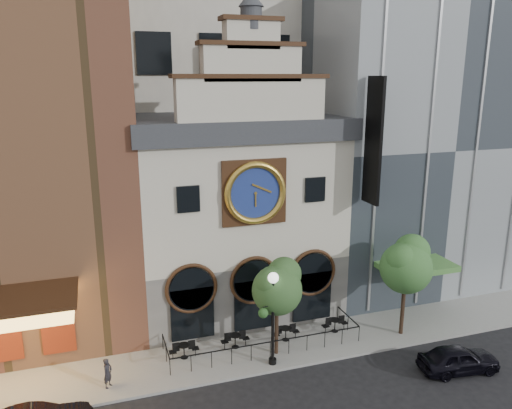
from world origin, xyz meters
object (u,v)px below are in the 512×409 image
object	(u,v)px
bistro_1	(235,340)
bistro_3	(335,324)
bistro_2	(286,333)
tree_right	(407,264)
tree_left	(278,286)
pedestrian	(108,373)
lamppost	(273,308)
car_right	(459,359)
bistro_0	(184,350)

from	to	relation	value
bistro_1	bistro_3	size ratio (longest dim) A/B	1.00
bistro_1	bistro_2	distance (m)	2.92
tree_right	tree_left	bearing A→B (deg)	178.09
bistro_2	pedestrian	world-z (taller)	pedestrian
tree_left	pedestrian	bearing A→B (deg)	-177.73
tree_left	lamppost	bearing A→B (deg)	-122.73
bistro_2	bistro_3	distance (m)	3.09
car_right	pedestrian	size ratio (longest dim) A/B	2.74
bistro_2	pedestrian	bearing A→B (deg)	-171.71
car_right	bistro_0	bearing A→B (deg)	74.84
tree_left	bistro_3	bearing A→B (deg)	15.17
bistro_2	car_right	world-z (taller)	car_right
bistro_0	car_right	world-z (taller)	car_right
bistro_0	tree_left	distance (m)	6.03
bistro_3	tree_right	bearing A→B (deg)	-20.37
tree_left	bistro_2	bearing A→B (deg)	49.15
bistro_1	tree_left	bearing A→B (deg)	-31.14
lamppost	bistro_3	bearing A→B (deg)	15.67
bistro_2	tree_left	xyz separation A→B (m)	(-0.92, -1.06, 3.42)
bistro_0	tree_right	size ratio (longest dim) A/B	0.27
bistro_0	car_right	xyz separation A→B (m)	(13.10, -5.36, 0.08)
pedestrian	tree_left	world-z (taller)	tree_left
car_right	tree_left	bearing A→B (deg)	69.47
bistro_2	tree_left	size ratio (longest dim) A/B	0.30
bistro_2	bistro_0	bearing A→B (deg)	-179.82
bistro_1	tree_right	distance (m)	10.46
car_right	tree_right	world-z (taller)	tree_right
bistro_1	pedestrian	xyz separation A→B (m)	(-6.77, -1.55, 0.28)
bistro_3	car_right	xyz separation A→B (m)	(4.23, -5.40, 0.08)
bistro_0	pedestrian	distance (m)	4.16
bistro_3	lamppost	distance (m)	5.69
car_right	bistro_2	bearing A→B (deg)	60.80
bistro_2	pedestrian	size ratio (longest dim) A/B	1.06
bistro_0	car_right	size ratio (longest dim) A/B	0.39
bistro_0	bistro_2	xyz separation A→B (m)	(5.78, 0.02, 0.00)
car_right	tree_right	bearing A→B (deg)	15.78
bistro_0	bistro_3	world-z (taller)	same
bistro_1	tree_right	xyz separation A→B (m)	(9.62, -1.46, 3.83)
bistro_3	pedestrian	world-z (taller)	pedestrian
lamppost	tree_left	distance (m)	1.33
bistro_0	lamppost	size ratio (longest dim) A/B	0.31
bistro_3	tree_right	xyz separation A→B (m)	(3.61, -1.34, 3.83)
tree_right	bistro_1	bearing A→B (deg)	171.36
bistro_2	tree_left	world-z (taller)	tree_left
bistro_1	bistro_3	world-z (taller)	same
bistro_1	tree_left	xyz separation A→B (m)	(2.00, -1.21, 3.42)
lamppost	bistro_2	bearing A→B (deg)	44.80
bistro_1	bistro_0	bearing A→B (deg)	-176.76
car_right	pedestrian	distance (m)	17.47
bistro_1	bistro_2	world-z (taller)	same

